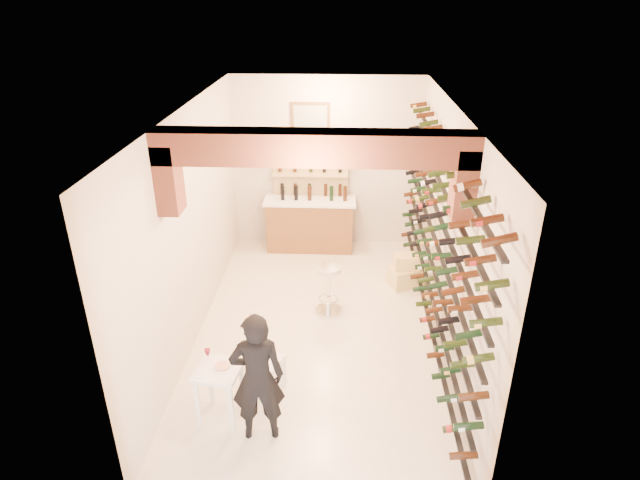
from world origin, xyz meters
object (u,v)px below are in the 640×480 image
Objects in this scene: back_counter at (310,223)px; tasting_table at (219,378)px; crate_lower at (406,276)px; white_stool at (266,374)px; chrome_barstool at (329,286)px; wine_rack at (432,235)px; person at (257,378)px.

tasting_table is (-0.75, -4.51, 0.05)m from back_counter.
crate_lower is (1.70, -1.33, -0.37)m from back_counter.
chrome_barstool is (0.71, 1.81, 0.23)m from white_stool.
tasting_table is 1.09× the size of chrome_barstool.
person is (-2.09, -2.10, -0.75)m from wine_rack.
person is at bearing -18.06° from tasting_table.
back_counter is 4.57m from tasting_table.
tasting_table is (-2.58, -1.86, -0.96)m from wine_rack.
person reaches higher than crate_lower.
person reaches higher than white_stool.
crate_lower is (2.45, 3.18, -0.42)m from tasting_table.
crate_lower is at bearing -128.01° from person.
back_counter is at bearing 141.95° from crate_lower.
back_counter is at bearing 124.66° from wine_rack.
back_counter is 4.04m from white_stool.
wine_rack is at bearing 32.77° from white_stool.
back_counter is 2.19m from crate_lower.
white_stool is at bearing -94.14° from back_counter.
wine_rack is 3.32m from tasting_table.
wine_rack is 3.05m from person.
wine_rack is at bearing -17.69° from chrome_barstool.
white_stool reaches higher than crate_lower.
wine_rack is 7.20× the size of chrome_barstool.
chrome_barstool reaches higher than crate_lower.
person is at bearing -87.43° from white_stool.
wine_rack is at bearing -55.34° from back_counter.
wine_rack is 2.84m from white_stool.
chrome_barstool is (-1.41, 0.45, -1.09)m from wine_rack.
white_stool is (-2.12, -1.37, -1.31)m from wine_rack.
white_stool is at bearing -147.23° from wine_rack.
wine_rack reaches higher than person.
wine_rack is 3.35× the size of back_counter.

